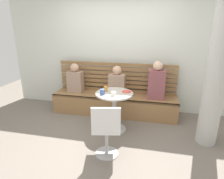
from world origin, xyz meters
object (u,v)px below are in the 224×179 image
Objects in this scene: person_adult at (157,82)px; person_child_left at (117,83)px; person_child_middle at (75,80)px; booth_bench at (114,104)px; cafe_table at (114,104)px; cup_tumbler_orange at (106,89)px; cup_mug_blue at (102,92)px; cup_ceramic_white at (114,94)px; plate_small at (126,92)px; white_chair at (106,129)px.

person_adult is 1.19× the size of person_child_left.
booth_bench is at bearing -2.45° from person_child_middle.
cup_tumbler_orange reaches higher than cafe_table.
cup_mug_blue is 0.95× the size of cup_tumbler_orange.
cup_ceramic_white is (1.07, -0.87, 0.04)m from person_child_middle.
person_adult is at bearing 48.87° from cup_ceramic_white.
cup_mug_blue is (-0.20, 0.01, 0.01)m from cup_ceramic_white.
plate_small is (-0.53, -0.58, -0.05)m from person_adult.
person_child_middle is at bearing 145.43° from cafe_table.
cup_tumbler_orange is (-0.17, 0.04, 0.27)m from cafe_table.
cup_tumbler_orange is at bearing 104.64° from white_chair.
cup_ceramic_white reaches higher than plate_small.
booth_bench is at bearing 101.51° from cup_ceramic_white.
cafe_table is at bearing -13.34° from cup_tumbler_orange.
cup_ceramic_white is at bearing -131.13° from person_adult.
person_child_left reaches higher than cup_ceramic_white.
plate_small is at bearing 26.42° from cafe_table.
cup_mug_blue is at bearing -44.55° from person_child_middle.
cup_mug_blue is at bearing -92.38° from booth_bench.
cup_ceramic_white is at bearing 93.00° from white_chair.
cup_mug_blue is 0.56× the size of plate_small.
white_chair is at bearing -70.81° from cup_mug_blue.
person_child_middle is 6.91× the size of cup_mug_blue.
person_child_left is (0.07, -0.03, 0.51)m from booth_bench.
cafe_table is at bearing -137.31° from person_adult.
person_child_left reaches higher than cup_tumbler_orange.
person_child_left reaches higher than white_chair.
person_child_middle reaches higher than cup_ceramic_white.
cup_ceramic_white is at bearing -82.52° from cafe_table.
booth_bench is 0.99m from cup_mug_blue.
person_adult is 1.20× the size of person_child_middle.
person_child_left is (-0.14, 1.47, 0.27)m from white_chair.
cup_mug_blue is at bearing 109.19° from white_chair.
person_child_left and person_child_middle have the same top height.
white_chair is at bearing -99.40° from plate_small.
booth_bench is 0.51m from person_child_left.
cup_ceramic_white is 0.20m from cup_mug_blue.
cafe_table is 1.29m from person_child_middle.
booth_bench is at bearing 87.62° from cup_mug_blue.
booth_bench is 15.88× the size of plate_small.
person_child_left is 0.63m from cup_tumbler_orange.
cafe_table is 0.35m from cup_mug_blue.
booth_bench is 0.86m from cup_tumbler_orange.
booth_bench is 3.18× the size of white_chair.
person_child_middle is (-1.05, 0.72, 0.21)m from cafe_table.
person_child_left is (-0.08, 0.66, 0.21)m from cafe_table.
plate_small is at bearing -132.62° from person_adult.
person_adult is 4.61× the size of plate_small.
person_child_middle is 3.86× the size of plate_small.
white_chair is (0.05, -0.81, -0.05)m from cafe_table.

